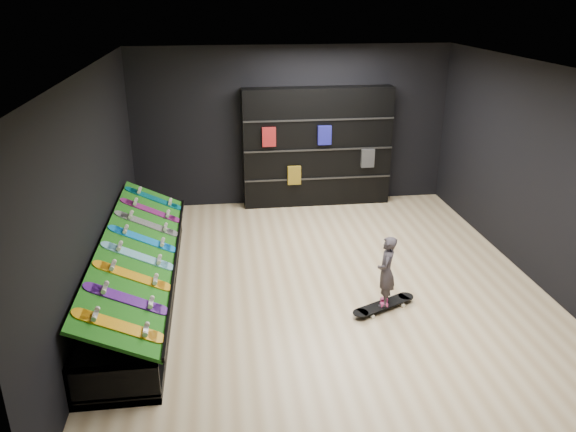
{
  "coord_description": "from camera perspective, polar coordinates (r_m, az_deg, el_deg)",
  "views": [
    {
      "loc": [
        -1.43,
        -6.92,
        3.86
      ],
      "look_at": [
        -0.5,
        0.2,
        1.0
      ],
      "focal_mm": 35.0,
      "sensor_mm": 36.0,
      "label": 1
    }
  ],
  "objects": [
    {
      "name": "wall_front",
      "position": [
        4.39,
        13.07,
        -11.42
      ],
      "size": [
        6.0,
        0.02,
        3.0
      ],
      "primitive_type": "cube",
      "color": "black",
      "rests_on": "ground"
    },
    {
      "name": "ceiling",
      "position": [
        7.11,
        4.35,
        14.73
      ],
      "size": [
        6.0,
        7.0,
        0.01
      ],
      "primitive_type": "cube",
      "color": "white",
      "rests_on": "ground"
    },
    {
      "name": "floor",
      "position": [
        8.05,
        3.74,
        -6.98
      ],
      "size": [
        6.0,
        7.0,
        0.01
      ],
      "primitive_type": "cube",
      "color": "beige",
      "rests_on": "ground"
    },
    {
      "name": "display_board_2",
      "position": [
        6.94,
        -15.47,
        -5.87
      ],
      "size": [
        0.93,
        0.22,
        0.5
      ],
      "primitive_type": null,
      "rotation": [
        0.0,
        0.44,
        0.0
      ],
      "color": "orange",
      "rests_on": "turf_ramp"
    },
    {
      "name": "wall_back",
      "position": [
        10.78,
        0.38,
        9.07
      ],
      "size": [
        6.0,
        0.02,
        3.0
      ],
      "primitive_type": "cube",
      "color": "black",
      "rests_on": "ground"
    },
    {
      "name": "display_board_4",
      "position": [
        7.91,
        -14.51,
        -2.26
      ],
      "size": [
        0.93,
        0.22,
        0.5
      ],
      "primitive_type": null,
      "rotation": [
        0.0,
        0.44,
        0.0
      ],
      "color": "blue",
      "rests_on": "turf_ramp"
    },
    {
      "name": "display_board_5",
      "position": [
        8.4,
        -14.12,
        -0.77
      ],
      "size": [
        0.93,
        0.22,
        0.5
      ],
      "primitive_type": null,
      "rotation": [
        0.0,
        0.44,
        0.0
      ],
      "color": "black",
      "rests_on": "turf_ramp"
    },
    {
      "name": "display_board_0",
      "position": [
        6.0,
        -16.75,
        -10.64
      ],
      "size": [
        0.93,
        0.22,
        0.5
      ],
      "primitive_type": null,
      "rotation": [
        0.0,
        0.44,
        0.0
      ],
      "color": "yellow",
      "rests_on": "turf_ramp"
    },
    {
      "name": "display_board_1",
      "position": [
        6.46,
        -16.06,
        -8.08
      ],
      "size": [
        0.93,
        0.22,
        0.5
      ],
      "primitive_type": null,
      "rotation": [
        0.0,
        0.44,
        0.0
      ],
      "color": "purple",
      "rests_on": "turf_ramp"
    },
    {
      "name": "turf_ramp",
      "position": [
        7.67,
        -14.8,
        -3.26
      ],
      "size": [
        0.92,
        4.5,
        0.46
      ],
      "primitive_type": "cube",
      "rotation": [
        0.0,
        0.44,
        0.0
      ],
      "color": "#145A0E",
      "rests_on": "display_rack"
    },
    {
      "name": "display_board_7",
      "position": [
        9.41,
        -13.46,
        1.74
      ],
      "size": [
        0.93,
        0.22,
        0.5
      ],
      "primitive_type": null,
      "rotation": [
        0.0,
        0.44,
        0.0
      ],
      "color": "#0C8C99",
      "rests_on": "turf_ramp"
    },
    {
      "name": "floor_skateboard",
      "position": [
        7.53,
        9.69,
        -9.09
      ],
      "size": [
        0.98,
        0.62,
        0.09
      ],
      "primitive_type": null,
      "rotation": [
        0.0,
        0.0,
        0.44
      ],
      "color": "black",
      "rests_on": "ground"
    },
    {
      "name": "wall_right",
      "position": [
        8.54,
        24.21,
        3.75
      ],
      "size": [
        0.02,
        7.0,
        3.0
      ],
      "primitive_type": "cube",
      "color": "black",
      "rests_on": "ground"
    },
    {
      "name": "wall_left",
      "position": [
        7.48,
        -19.17,
        2.08
      ],
      "size": [
        0.02,
        7.0,
        3.0
      ],
      "primitive_type": "cube",
      "color": "black",
      "rests_on": "ground"
    },
    {
      "name": "back_shelving",
      "position": [
        10.76,
        2.98,
        6.99
      ],
      "size": [
        2.82,
        0.33,
        2.26
      ],
      "primitive_type": "cube",
      "color": "black",
      "rests_on": "ground"
    },
    {
      "name": "display_rack",
      "position": [
        7.88,
        -14.84,
        -6.32
      ],
      "size": [
        0.9,
        4.5,
        0.5
      ],
      "primitive_type": null,
      "color": "black",
      "rests_on": "ground"
    },
    {
      "name": "child",
      "position": [
        7.37,
        9.86,
        -6.86
      ],
      "size": [
        0.22,
        0.26,
        0.57
      ],
      "primitive_type": "imported",
      "rotation": [
        0.0,
        0.0,
        -1.94
      ],
      "color": "black",
      "rests_on": "floor_skateboard"
    },
    {
      "name": "display_board_3",
      "position": [
        7.42,
        -14.96,
        -3.95
      ],
      "size": [
        0.93,
        0.22,
        0.5
      ],
      "primitive_type": null,
      "rotation": [
        0.0,
        0.44,
        0.0
      ],
      "color": "#0CB2E5",
      "rests_on": "turf_ramp"
    },
    {
      "name": "display_board_6",
      "position": [
        8.91,
        -13.77,
        0.56
      ],
      "size": [
        0.93,
        0.22,
        0.5
      ],
      "primitive_type": null,
      "rotation": [
        0.0,
        0.44,
        0.0
      ],
      "color": "#2626BF",
      "rests_on": "turf_ramp"
    }
  ]
}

